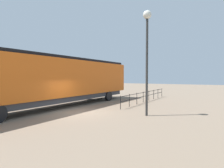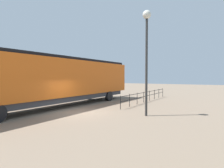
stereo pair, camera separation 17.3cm
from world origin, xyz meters
name	(u,v)px [view 1 (the left image)]	position (x,y,z in m)	size (l,w,h in m)	color
ground_plane	(78,113)	(0.00, 0.00, 0.00)	(120.00, 120.00, 0.00)	#84705B
locomotive	(64,79)	(-3.21, 1.81, 2.44)	(3.10, 18.88, 4.38)	orange
lamp_post	(147,40)	(4.76, 1.53, 5.16)	(0.57, 0.57, 7.11)	#2D2D2D
platform_fence	(146,95)	(2.02, 8.70, 0.72)	(0.05, 11.70, 1.12)	black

